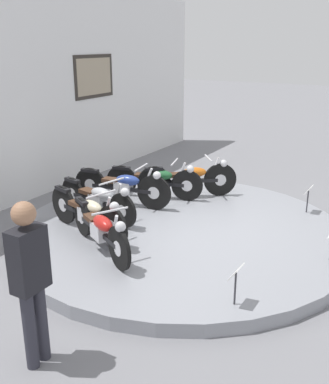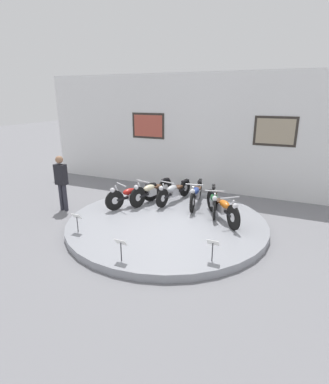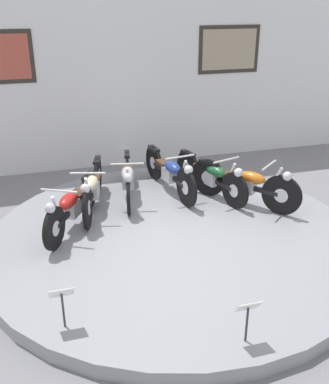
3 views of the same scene
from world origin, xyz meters
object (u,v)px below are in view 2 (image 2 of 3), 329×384
(motorcycle_cream, at_px, (151,191))
(visitor_standing, at_px, (61,180))
(motorcycle_silver, at_px, (174,191))
(info_placard_front_left, at_px, (77,219))
(motorcycle_orange, at_px, (223,207))
(motorcycle_blue, at_px, (196,193))
(info_placard_front_centre, at_px, (121,245))
(motorcycle_green, at_px, (214,200))
(info_placard_front_right, at_px, (213,246))
(motorcycle_red, at_px, (132,194))

(motorcycle_cream, height_order, visitor_standing, visitor_standing)
(motorcycle_silver, bearing_deg, visitor_standing, -152.07)
(motorcycle_cream, xyz_separation_m, motorcycle_silver, (0.66, 0.32, -0.02))
(motorcycle_silver, xyz_separation_m, info_placard_front_left, (-1.38, -3.13, -0.00))
(motorcycle_cream, height_order, motorcycle_orange, motorcycle_orange)
(motorcycle_blue, distance_m, info_placard_front_centre, 3.91)
(motorcycle_green, height_order, visitor_standing, visitor_standing)
(motorcycle_green, distance_m, info_placard_front_right, 2.90)
(motorcycle_red, height_order, info_placard_front_left, motorcycle_red)
(motorcycle_blue, height_order, motorcycle_orange, motorcycle_orange)
(motorcycle_silver, bearing_deg, info_placard_front_centre, -84.31)
(motorcycle_red, xyz_separation_m, info_placard_front_left, (-0.33, -2.26, -0.01))
(motorcycle_orange, relative_size, info_placard_front_centre, 3.13)
(motorcycle_blue, xyz_separation_m, info_placard_front_centre, (-0.38, -3.89, -0.03))
(info_placard_front_left, xyz_separation_m, visitor_standing, (-1.76, 1.46, 0.46))
(motorcycle_green, relative_size, info_placard_front_left, 3.73)
(info_placard_front_centre, bearing_deg, info_placard_front_left, 156.79)
(motorcycle_green, height_order, motorcycle_orange, motorcycle_orange)
(motorcycle_orange, bearing_deg, visitor_standing, -170.82)
(motorcycle_green, xyz_separation_m, visitor_standing, (-4.58, -1.35, 0.45))
(info_placard_front_left, bearing_deg, motorcycle_blue, 55.48)
(motorcycle_green, height_order, info_placard_front_left, motorcycle_green)
(motorcycle_silver, bearing_deg, info_placard_front_right, -55.41)
(info_placard_front_left, xyz_separation_m, info_placard_front_centre, (1.77, -0.76, 0.00))
(motorcycle_blue, height_order, info_placard_front_right, motorcycle_blue)
(info_placard_front_centre, height_order, info_placard_front_right, same)
(info_placard_front_centre, bearing_deg, motorcycle_green, 73.65)
(motorcycle_cream, height_order, info_placard_front_right, motorcycle_cream)
(motorcycle_silver, relative_size, motorcycle_green, 1.01)
(motorcycle_silver, xyz_separation_m, motorcycle_orange, (1.83, -0.86, 0.03))
(motorcycle_blue, bearing_deg, visitor_standing, -156.90)
(info_placard_front_right, xyz_separation_m, visitor_standing, (-5.30, 1.46, 0.46))
(motorcycle_red, bearing_deg, info_placard_front_centre, -64.52)
(motorcycle_silver, bearing_deg, motorcycle_blue, 0.26)
(motorcycle_orange, bearing_deg, motorcycle_cream, 167.60)
(motorcycle_blue, bearing_deg, info_placard_front_centre, -95.64)
(info_placard_front_centre, distance_m, info_placard_front_right, 1.92)
(info_placard_front_left, bearing_deg, info_placard_front_centre, -23.21)
(info_placard_front_centre, xyz_separation_m, visitor_standing, (-3.53, 2.22, 0.46))
(motorcycle_orange, bearing_deg, info_placard_front_right, -81.79)
(info_placard_front_centre, xyz_separation_m, info_placard_front_right, (1.77, 0.76, 0.00))
(motorcycle_red, height_order, info_placard_front_centre, motorcycle_red)
(info_placard_front_centre, bearing_deg, motorcycle_red, 115.48)
(motorcycle_green, relative_size, info_placard_front_right, 3.73)
(motorcycle_cream, distance_m, motorcycle_green, 2.09)
(info_placard_front_right, distance_m, visitor_standing, 5.51)
(motorcycle_green, xyz_separation_m, info_placard_front_left, (-2.82, -2.81, -0.01))
(motorcycle_cream, xyz_separation_m, motorcycle_blue, (1.43, 0.32, 0.00))
(motorcycle_silver, distance_m, visitor_standing, 3.59)
(motorcycle_orange, relative_size, info_placard_front_right, 3.13)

